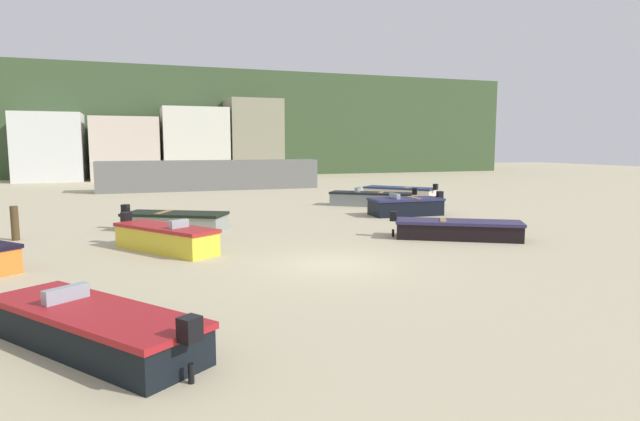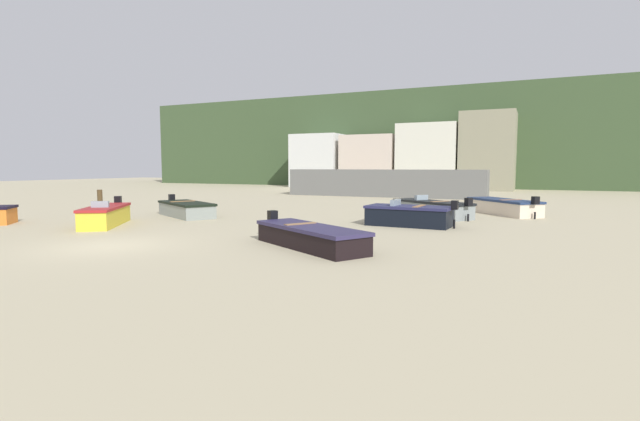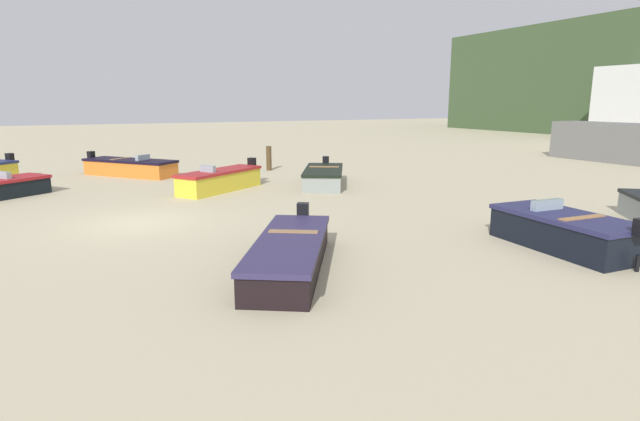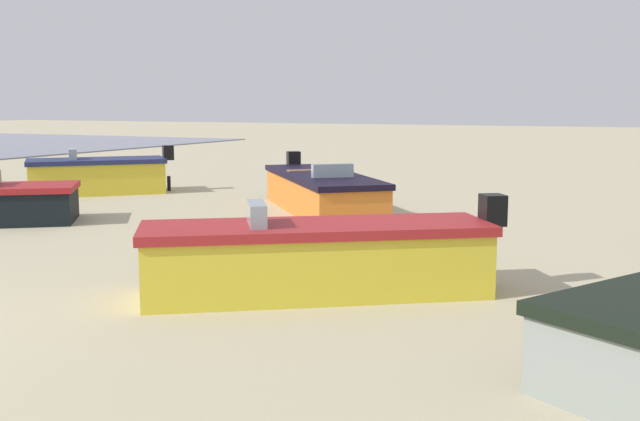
% 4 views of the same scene
% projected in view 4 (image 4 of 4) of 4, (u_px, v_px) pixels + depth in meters
% --- Properties ---
extents(boat_yellow_4, '(3.53, 4.33, 1.23)m').
position_uv_depth(boat_yellow_4, '(317.00, 258.00, 9.36)').
color(boat_yellow_4, gold).
rests_on(boat_yellow_4, ground).
extents(boat_orange_5, '(4.98, 4.54, 1.18)m').
position_uv_depth(boat_orange_5, '(321.00, 192.00, 16.58)').
color(boat_orange_5, orange).
rests_on(boat_orange_5, ground).
extents(boat_yellow_7, '(3.58, 3.61, 1.26)m').
position_uv_depth(boat_yellow_7, '(97.00, 176.00, 20.02)').
color(boat_yellow_7, gold).
rests_on(boat_yellow_7, ground).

